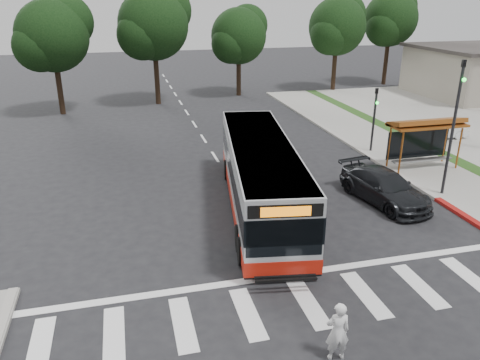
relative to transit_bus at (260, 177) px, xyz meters
name	(u,v)px	position (x,y,z in m)	size (l,w,h in m)	color
ground	(263,232)	(-0.52, -2.18, -1.57)	(140.00, 140.00, 0.00)	black
sidewalk_east	(395,152)	(10.48, 5.82, -1.51)	(4.00, 40.00, 0.12)	gray
curb_east	(366,154)	(8.48, 5.82, -1.50)	(0.30, 40.00, 0.15)	#9E9991
crosswalk_ladder	(308,303)	(-0.52, -7.18, -1.57)	(18.00, 2.60, 0.01)	silver
bus_shelter	(425,128)	(10.28, 2.92, 0.78)	(4.20, 1.60, 2.86)	#904A18
traffic_signal_ne_tall	(455,118)	(9.08, -0.69, 2.31)	(0.18, 0.37, 6.50)	black
traffic_signal_ne_short	(375,113)	(9.08, 6.31, 0.91)	(0.18, 0.37, 4.00)	black
tree_ne_a	(338,25)	(15.56, 25.88, 4.82)	(6.16, 5.74, 9.30)	black
tree_ne_b	(391,18)	(22.56, 27.88, 5.35)	(6.16, 5.74, 10.02)	black
tree_north_a	(154,23)	(-2.44, 23.89, 5.35)	(6.60, 6.15, 10.17)	black
tree_north_b	(239,35)	(5.55, 25.88, 4.09)	(5.72, 5.33, 8.43)	black
tree_north_c	(53,34)	(-10.44, 21.88, 4.72)	(6.16, 5.74, 9.30)	black
transit_bus	(260,177)	(0.00, 0.00, 0.00)	(2.64, 12.17, 3.14)	silver
pedestrian	(338,332)	(-0.73, -9.61, -0.69)	(0.64, 0.42, 1.77)	silver
dark_sedan	(384,187)	(5.89, -0.64, -0.83)	(2.08, 5.11, 1.48)	black
parked_car_1	(440,130)	(14.98, 7.67, -0.88)	(1.26, 3.62, 1.19)	silver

